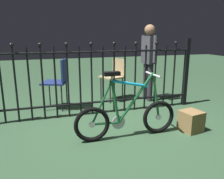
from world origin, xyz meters
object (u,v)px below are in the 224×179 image
(bicycle, at_px, (127,116))
(chair_tan, at_px, (115,74))
(chair_navy, at_px, (59,79))
(person_visitor, at_px, (149,57))
(display_crate, at_px, (191,121))

(bicycle, height_order, chair_tan, bicycle)
(chair_navy, relative_size, person_visitor, 0.60)
(chair_navy, bearing_deg, bicycle, -63.56)
(bicycle, relative_size, chair_tan, 1.64)
(display_crate, bearing_deg, person_visitor, 86.46)
(person_visitor, bearing_deg, chair_navy, -179.30)
(bicycle, height_order, display_crate, bicycle)
(chair_navy, distance_m, display_crate, 2.34)
(bicycle, distance_m, display_crate, 0.96)
(bicycle, distance_m, person_visitor, 1.93)
(chair_navy, height_order, person_visitor, person_visitor)
(bicycle, xyz_separation_m, display_crate, (0.95, -0.09, -0.15))
(bicycle, bearing_deg, person_visitor, 55.27)
(chair_navy, relative_size, chair_tan, 1.08)
(person_visitor, height_order, display_crate, person_visitor)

